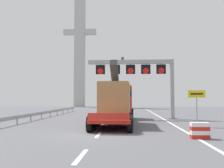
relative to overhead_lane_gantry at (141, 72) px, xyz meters
The scene contains 9 objects.
ground 13.97m from the overhead_lane_gantry, 107.15° to the right, with size 112.00×112.00×0.00m, color #5B5B60.
lane_markings 6.54m from the overhead_lane_gantry, 148.17° to the left, with size 0.20×43.44×0.01m.
edge_line_right 5.78m from the overhead_lane_gantry, ahead, with size 0.20×63.00×0.01m, color silver.
overhead_lane_gantry is the anchor object (origin of this frame).
heavy_haul_truck_red 5.76m from the overhead_lane_gantry, 121.41° to the right, with size 3.37×14.12×5.30m.
exit_sign_yellow 9.01m from the overhead_lane_gantry, 61.40° to the right, with size 1.37×0.15×2.90m.
crash_barrier_striped 14.69m from the overhead_lane_gantry, 79.55° to the right, with size 1.01×0.52×0.90m.
guardrail_left 12.22m from the overhead_lane_gantry, behind, with size 0.13×31.11×0.76m.
bridge_pylon_distant 44.02m from the overhead_lane_gantry, 110.30° to the left, with size 9.00×2.00×33.36m.
Camera 1 is at (2.33, -15.68, 2.22)m, focal length 40.21 mm.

